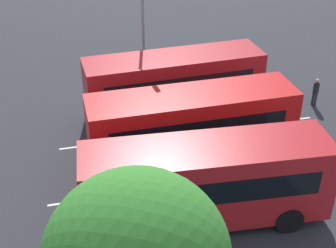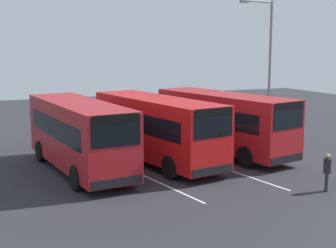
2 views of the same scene
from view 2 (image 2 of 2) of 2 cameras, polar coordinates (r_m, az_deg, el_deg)
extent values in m
plane|color=#2B2B30|center=(25.28, -0.52, -4.65)|extent=(66.12, 66.12, 0.00)
cube|color=#AD191E|center=(23.80, -10.36, -1.05)|extent=(9.35, 3.20, 3.01)
cube|color=black|center=(19.47, -6.13, -0.84)|extent=(0.30, 2.13, 1.26)
cube|color=black|center=(24.14, -7.74, 0.03)|extent=(7.69, 0.74, 0.96)
cube|color=black|center=(23.40, -13.12, -0.42)|extent=(7.69, 0.74, 0.96)
cube|color=black|center=(19.36, -6.13, 0.65)|extent=(0.27, 1.93, 0.32)
cube|color=black|center=(19.91, -5.99, -6.79)|extent=(0.29, 2.22, 0.36)
cylinder|color=black|center=(21.82, -4.90, -5.48)|extent=(1.11, 0.37, 1.09)
cylinder|color=black|center=(21.03, -10.65, -6.18)|extent=(1.11, 0.37, 1.09)
cylinder|color=black|center=(27.15, -9.97, -2.63)|extent=(1.11, 0.37, 1.09)
cylinder|color=black|center=(26.52, -14.67, -3.09)|extent=(1.11, 0.37, 1.09)
cube|color=red|center=(25.08, -1.31, -0.37)|extent=(9.46, 3.93, 3.01)
cube|color=black|center=(21.30, 5.26, 0.05)|extent=(0.48, 2.12, 1.26)
cube|color=black|center=(25.66, 0.90, 0.67)|extent=(7.61, 1.38, 0.96)
cube|color=black|center=(24.42, -3.65, 0.21)|extent=(7.61, 1.38, 0.96)
cube|color=black|center=(21.20, 5.31, 1.42)|extent=(0.42, 1.92, 0.32)
cube|color=black|center=(21.71, 5.22, -5.41)|extent=(0.47, 2.21, 0.36)
cylinder|color=black|center=(23.66, 4.89, -4.30)|extent=(1.12, 0.46, 1.09)
cylinder|color=black|center=(22.34, 0.26, -5.09)|extent=(1.12, 0.46, 1.09)
cylinder|color=black|center=(28.37, -2.53, -1.98)|extent=(1.12, 0.46, 1.09)
cylinder|color=black|center=(27.28, -6.66, -2.50)|extent=(1.12, 0.46, 1.09)
cube|color=#AD191E|center=(27.30, 6.49, 0.37)|extent=(9.48, 4.25, 3.01)
cube|color=black|center=(24.05, 13.83, 0.89)|extent=(0.55, 2.11, 1.26)
cube|color=black|center=(28.05, 8.28, 1.32)|extent=(7.56, 1.66, 0.96)
cube|color=black|center=(26.47, 4.62, 0.91)|extent=(7.56, 1.66, 0.96)
cube|color=black|center=(23.97, 13.92, 2.10)|extent=(0.49, 1.91, 0.32)
cube|color=black|center=(24.42, 13.69, -3.97)|extent=(0.55, 2.20, 0.36)
cylinder|color=black|center=(26.33, 12.60, -3.09)|extent=(1.13, 0.50, 1.09)
cylinder|color=black|center=(24.69, 9.05, -3.81)|extent=(1.13, 0.50, 1.09)
cylinder|color=black|center=(30.45, 4.32, -1.22)|extent=(1.13, 0.50, 1.09)
cylinder|color=black|center=(29.04, 0.86, -1.71)|extent=(1.13, 0.50, 1.09)
cylinder|color=#232833|center=(21.55, 17.99, -6.53)|extent=(0.13, 0.13, 0.79)
cylinder|color=#232833|center=(21.70, 18.03, -6.42)|extent=(0.13, 0.13, 0.79)
cylinder|color=#232328|center=(21.45, 18.11, -4.66)|extent=(0.45, 0.45, 0.62)
sphere|color=tan|center=(21.36, 18.16, -3.57)|extent=(0.21, 0.21, 0.21)
cylinder|color=gray|center=(30.42, 11.77, 5.77)|extent=(0.16, 0.16, 8.64)
cylinder|color=gray|center=(29.54, 10.52, 13.90)|extent=(0.73, 2.36, 0.10)
cube|color=slate|center=(28.63, 8.90, 13.93)|extent=(0.34, 0.59, 0.14)
cube|color=silver|center=(24.56, -4.90, -5.09)|extent=(13.03, 2.07, 0.01)
cube|color=silver|center=(26.13, 3.58, -4.19)|extent=(13.03, 2.07, 0.01)
camera|label=1|loc=(27.33, -43.61, 20.62)|focal=49.91mm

